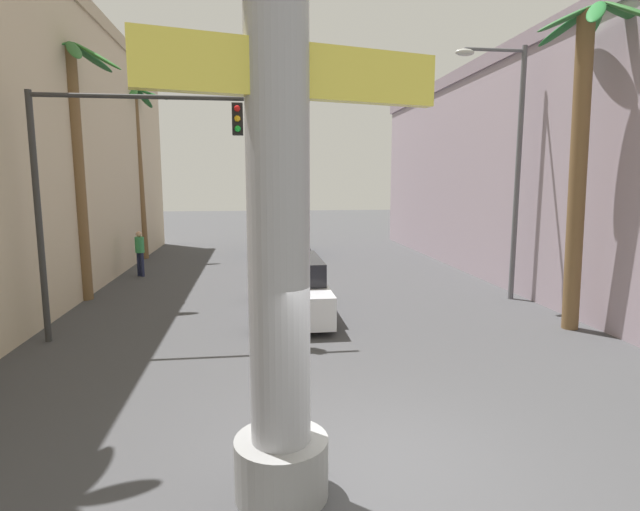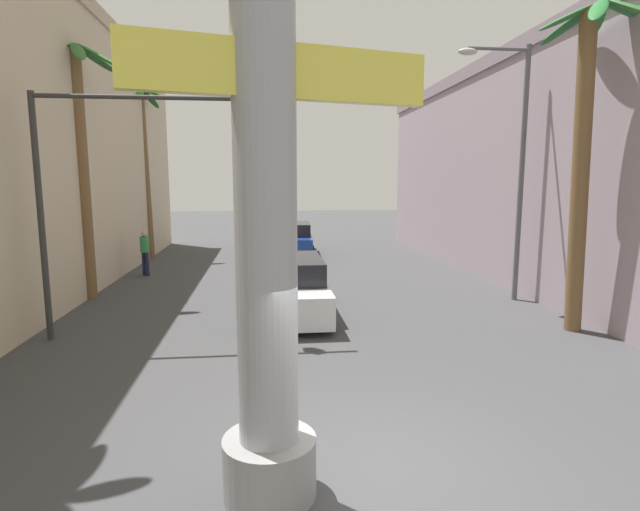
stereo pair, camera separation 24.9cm
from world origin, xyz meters
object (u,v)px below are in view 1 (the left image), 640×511
traffic_light_mast (114,166)px  palm_tree_far_left (138,158)px  street_lamp (509,152)px  car_far (288,239)px  neon_sign_pole (277,58)px  pedestrian_far_left (140,250)px  palm_tree_mid_left (76,149)px  car_lead (289,287)px  palm_tree_near_right (582,140)px

traffic_light_mast → palm_tree_far_left: size_ratio=0.71×
street_lamp → car_far: 12.73m
neon_sign_pole → pedestrian_far_left: size_ratio=5.67×
palm_tree_mid_left → pedestrian_far_left: (0.83, 3.76, -3.55)m
street_lamp → palm_tree_far_left: palm_tree_far_left is taller
traffic_light_mast → pedestrian_far_left: (-1.33, 7.93, -2.94)m
neon_sign_pole → pedestrian_far_left: bearing=108.2°
palm_tree_mid_left → pedestrian_far_left: 5.23m
car_lead → pedestrian_far_left: pedestrian_far_left is taller
street_lamp → car_lead: 7.71m
traffic_light_mast → palm_tree_far_left: bearing=100.0°
traffic_light_mast → neon_sign_pole: bearing=-62.1°
car_lead → palm_tree_near_right: 8.13m
traffic_light_mast → car_far: bearing=70.4°
street_lamp → car_lead: bearing=-173.0°
car_far → palm_tree_near_right: palm_tree_near_right is taller
car_far → palm_tree_mid_left: bearing=-127.3°
car_lead → pedestrian_far_left: size_ratio=2.78×
neon_sign_pole → car_lead: bearing=85.7°
palm_tree_mid_left → traffic_light_mast: bearing=-62.7°
neon_sign_pole → car_lead: (0.61, 8.11, -4.16)m
car_far → palm_tree_mid_left: (-6.85, -9.01, 3.83)m
traffic_light_mast → palm_tree_far_left: palm_tree_far_left is taller
palm_tree_mid_left → pedestrian_far_left: palm_tree_mid_left is taller
traffic_light_mast → car_far: size_ratio=1.15×
palm_tree_far_left → pedestrian_far_left: (0.89, -4.62, -3.67)m
pedestrian_far_left → street_lamp: bearing=-24.0°
palm_tree_near_right → neon_sign_pole: bearing=-142.6°
neon_sign_pole → palm_tree_far_left: neon_sign_pole is taller
car_lead → palm_tree_far_left: size_ratio=0.62×
palm_tree_mid_left → car_far: bearing=52.7°
street_lamp → car_far: street_lamp is taller
car_lead → palm_tree_near_right: (6.72, -2.50, 3.84)m
palm_tree_near_right → palm_tree_far_left: bearing=134.2°
street_lamp → palm_tree_mid_left: bearing=173.0°
street_lamp → car_lead: (-6.69, -0.82, -3.76)m
street_lamp → neon_sign_pole: bearing=-129.3°
street_lamp → pedestrian_far_left: bearing=156.0°
neon_sign_pole → palm_tree_far_left: 19.70m
car_lead → pedestrian_far_left: bearing=130.7°
neon_sign_pole → palm_tree_mid_left: bearing=117.7°
car_far → car_lead: bearing=-93.6°
palm_tree_near_right → pedestrian_far_left: palm_tree_near_right is taller
neon_sign_pole → traffic_light_mast: size_ratio=1.78×
palm_tree_mid_left → palm_tree_far_left: size_ratio=0.97×
traffic_light_mast → car_lead: traffic_light_mast is taller
street_lamp → palm_tree_near_right: size_ratio=0.99×
car_lead → car_far: (0.72, 11.41, -0.00)m
palm_tree_mid_left → pedestrian_far_left: size_ratio=4.39×
traffic_light_mast → car_lead: (3.97, 1.77, -3.23)m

